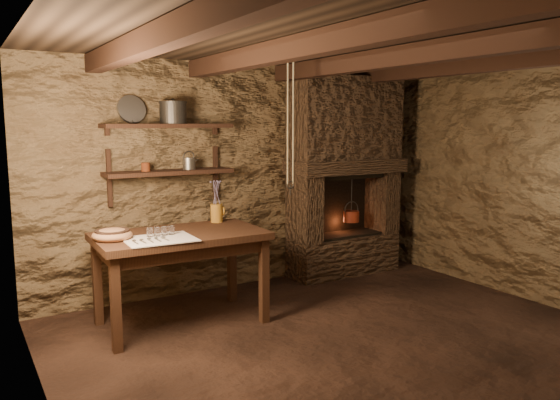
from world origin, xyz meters
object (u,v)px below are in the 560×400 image
work_table (181,275)px  stoneware_jug (217,204)px  red_pot (351,215)px  wooden_bowl (112,235)px  iron_stockpot (173,114)px

work_table → stoneware_jug: stoneware_jug is taller
stoneware_jug → red_pot: (1.83, 0.23, -0.31)m
work_table → wooden_bowl: wooden_bowl is taller
iron_stockpot → red_pot: size_ratio=0.48×
work_table → stoneware_jug: 0.80m
wooden_bowl → red_pot: (2.90, 0.51, -0.17)m
iron_stockpot → wooden_bowl: bearing=-141.1°
wooden_bowl → stoneware_jug: bearing=14.9°
wooden_bowl → red_pot: size_ratio=0.60×
stoneware_jug → wooden_bowl: size_ratio=1.26×
stoneware_jug → iron_stockpot: bearing=127.3°
stoneware_jug → wooden_bowl: (-1.07, -0.29, -0.14)m
wooden_bowl → iron_stockpot: size_ratio=1.25×
work_table → stoneware_jug: bearing=32.5°
work_table → wooden_bowl: size_ratio=4.50×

